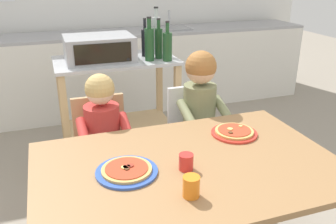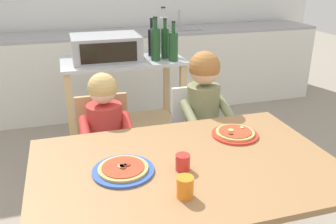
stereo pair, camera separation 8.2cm
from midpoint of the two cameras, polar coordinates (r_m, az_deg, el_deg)
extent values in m
plane|color=gray|center=(3.11, -4.06, -9.03)|extent=(12.12, 12.12, 0.00)
cube|color=silver|center=(4.27, -8.58, 6.08)|extent=(5.04, 0.60, 0.89)
cube|color=#9E9EA3|center=(4.17, -8.94, 12.13)|extent=(5.04, 0.60, 0.03)
cube|color=gray|center=(4.37, 2.85, 12.99)|extent=(0.40, 0.33, 0.02)
cylinder|color=#B7BABF|center=(4.47, 2.35, 14.52)|extent=(0.02, 0.02, 0.20)
cube|color=#B7BABF|center=(2.96, -6.51, 8.19)|extent=(0.97, 0.56, 0.02)
cube|color=tan|center=(3.15, -6.06, -2.09)|extent=(0.89, 0.52, 0.02)
cube|color=tan|center=(2.85, -14.07, -2.70)|extent=(0.05, 0.05, 0.89)
cube|color=tan|center=(3.00, 3.10, -0.75)|extent=(0.05, 0.05, 0.89)
cube|color=tan|center=(3.29, -14.56, 0.68)|extent=(0.05, 0.05, 0.89)
cube|color=tan|center=(3.42, 0.43, 2.25)|extent=(0.05, 0.05, 0.89)
cube|color=#999BA0|center=(2.92, -9.03, 10.04)|extent=(0.53, 0.38, 0.20)
cube|color=black|center=(2.73, -8.46, 9.25)|extent=(0.42, 0.01, 0.15)
cylinder|color=black|center=(2.77, -4.58, 8.37)|extent=(0.02, 0.01, 0.02)
cylinder|color=#ADB7B2|center=(3.09, 0.03, 11.98)|extent=(0.07, 0.07, 0.30)
cylinder|color=#ADB7B2|center=(3.07, 0.03, 15.42)|extent=(0.03, 0.03, 0.07)
cylinder|color=black|center=(3.06, 0.03, 16.23)|extent=(0.04, 0.04, 0.01)
cylinder|color=black|center=(3.01, -1.80, 10.89)|extent=(0.06, 0.06, 0.22)
cylinder|color=black|center=(2.98, -1.83, 13.67)|extent=(0.02, 0.02, 0.08)
cylinder|color=black|center=(2.98, -1.84, 14.54)|extent=(0.03, 0.03, 0.01)
cylinder|color=#1E4723|center=(2.84, 1.69, 10.25)|extent=(0.07, 0.07, 0.22)
cylinder|color=#1E4723|center=(2.82, 1.73, 13.20)|extent=(0.03, 0.03, 0.08)
cylinder|color=black|center=(2.81, 1.74, 14.08)|extent=(0.03, 0.03, 0.01)
cylinder|color=#1E4723|center=(2.93, 0.34, 10.78)|extent=(0.06, 0.06, 0.24)
cylinder|color=#1E4723|center=(2.90, 0.35, 13.74)|extent=(0.03, 0.03, 0.07)
cylinder|color=black|center=(2.90, 0.35, 14.51)|extent=(0.03, 0.03, 0.01)
cylinder|color=#1E4723|center=(2.86, -1.16, 10.63)|extent=(0.07, 0.07, 0.25)
cylinder|color=#1E4723|center=(2.83, -1.18, 13.87)|extent=(0.03, 0.03, 0.07)
cylinder|color=black|center=(2.82, -1.19, 14.74)|extent=(0.04, 0.04, 0.01)
cube|color=olive|center=(1.74, 4.20, -8.64)|extent=(1.45, 0.95, 0.03)
cylinder|color=olive|center=(2.21, -17.03, -13.69)|extent=(0.06, 0.06, 0.70)
cylinder|color=olive|center=(2.51, 15.06, -8.71)|extent=(0.06, 0.06, 0.70)
cube|color=tan|center=(2.41, -8.60, -7.12)|extent=(0.36, 0.36, 0.04)
cube|color=tan|center=(2.47, -9.39, -1.50)|extent=(0.34, 0.03, 0.38)
cylinder|color=tan|center=(2.42, -4.15, -12.91)|extent=(0.03, 0.03, 0.42)
cylinder|color=tan|center=(2.39, -11.40, -13.87)|extent=(0.03, 0.03, 0.42)
cylinder|color=tan|center=(2.67, -5.58, -9.32)|extent=(0.03, 0.03, 0.42)
cylinder|color=tan|center=(2.64, -12.08, -10.13)|extent=(0.03, 0.03, 0.42)
cube|color=silver|center=(2.56, 6.24, -5.12)|extent=(0.36, 0.36, 0.04)
cube|color=silver|center=(2.61, 5.08, 0.11)|extent=(0.34, 0.03, 0.38)
cylinder|color=silver|center=(2.61, 10.41, -10.39)|extent=(0.03, 0.03, 0.42)
cylinder|color=silver|center=(2.50, 4.11, -11.59)|extent=(0.03, 0.03, 0.42)
cylinder|color=silver|center=(2.84, 7.72, -7.33)|extent=(0.03, 0.03, 0.42)
cylinder|color=silver|center=(2.74, 1.92, -8.27)|extent=(0.03, 0.03, 0.42)
cube|color=#424C6B|center=(2.28, -6.37, -7.69)|extent=(0.10, 0.30, 0.10)
cylinder|color=#424C6B|center=(2.30, -5.50, -14.45)|extent=(0.08, 0.08, 0.44)
cube|color=#424C6B|center=(2.26, -9.89, -8.12)|extent=(0.10, 0.30, 0.10)
cylinder|color=#424C6B|center=(2.28, -9.06, -14.93)|extent=(0.08, 0.08, 0.44)
cylinder|color=#BC332D|center=(2.23, -5.26, -2.56)|extent=(0.06, 0.26, 0.15)
cylinder|color=#BC332D|center=(2.20, -11.91, -3.31)|extent=(0.06, 0.26, 0.15)
cylinder|color=#BC332D|center=(2.32, -8.88, -2.67)|extent=(0.22, 0.22, 0.33)
sphere|color=beige|center=(2.22, -9.28, 3.47)|extent=(0.17, 0.17, 0.17)
sphere|color=tan|center=(2.21, -9.30, 3.85)|extent=(0.18, 0.18, 0.18)
cube|color=#424C6B|center=(2.45, 9.04, -5.49)|extent=(0.10, 0.30, 0.10)
cylinder|color=#424C6B|center=(2.48, 9.99, -11.74)|extent=(0.08, 0.08, 0.44)
cube|color=#424C6B|center=(2.40, 6.00, -5.96)|extent=(0.10, 0.30, 0.10)
cylinder|color=#424C6B|center=(2.42, 6.95, -12.36)|extent=(0.08, 0.08, 0.44)
cylinder|color=#7A7F56|center=(2.41, 10.26, 0.15)|extent=(0.06, 0.26, 0.15)
cylinder|color=#7A7F56|center=(2.31, 4.48, -0.53)|extent=(0.06, 0.26, 0.15)
cylinder|color=#7A7F56|center=(2.46, 6.47, -0.19)|extent=(0.22, 0.22, 0.40)
sphere|color=beige|center=(2.36, 6.78, 6.69)|extent=(0.20, 0.20, 0.20)
sphere|color=#9E6633|center=(2.36, 6.80, 7.11)|extent=(0.21, 0.21, 0.21)
cylinder|color=#3356B7|center=(1.67, -5.68, -9.26)|extent=(0.28, 0.28, 0.01)
cylinder|color=tan|center=(1.67, -5.69, -8.91)|extent=(0.23, 0.23, 0.01)
cylinder|color=#B23D23|center=(1.66, -5.70, -8.67)|extent=(0.20, 0.20, 0.00)
cylinder|color=maroon|center=(1.67, -5.08, -8.32)|extent=(0.03, 0.03, 0.01)
cylinder|color=maroon|center=(1.66, -5.69, -8.50)|extent=(0.03, 0.03, 0.01)
cylinder|color=#563319|center=(1.65, -5.69, -8.78)|extent=(0.02, 0.02, 0.01)
cylinder|color=#DBC666|center=(1.66, -6.07, -8.56)|extent=(0.03, 0.03, 0.01)
cylinder|color=red|center=(2.04, 11.68, -3.52)|extent=(0.26, 0.26, 0.01)
cylinder|color=tan|center=(2.04, 11.71, -3.22)|extent=(0.21, 0.21, 0.01)
cylinder|color=#B23D23|center=(2.03, 11.73, -3.01)|extent=(0.18, 0.18, 0.00)
cylinder|color=#563319|center=(1.99, 11.09, -3.41)|extent=(0.03, 0.03, 0.01)
cylinder|color=#DBC666|center=(2.03, 11.07, -2.85)|extent=(0.03, 0.03, 0.01)
cylinder|color=#DBC666|center=(2.08, 12.72, -2.43)|extent=(0.02, 0.02, 0.01)
cylinder|color=orange|center=(1.49, 4.32, -11.78)|extent=(0.07, 0.07, 0.09)
cylinder|color=red|center=(1.67, 3.77, -7.96)|extent=(0.07, 0.07, 0.08)
camera|label=1|loc=(0.04, -88.78, 0.50)|focal=38.50mm
camera|label=2|loc=(0.04, 91.22, -0.50)|focal=38.50mm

